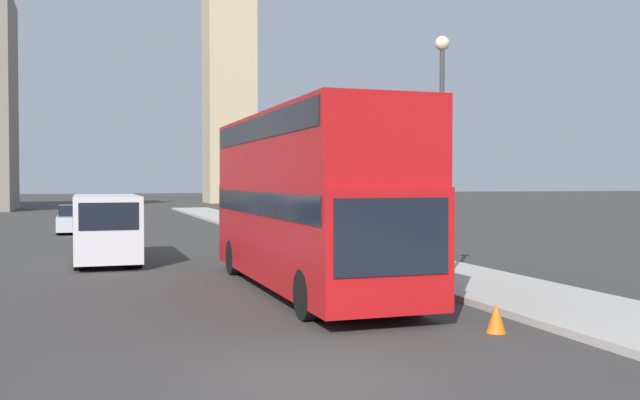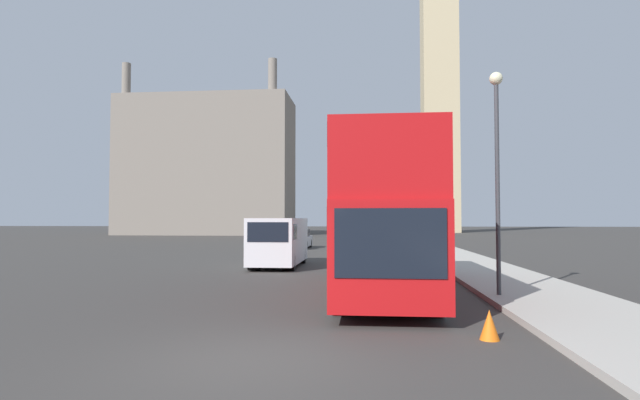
{
  "view_description": "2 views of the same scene",
  "coord_description": "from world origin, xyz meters",
  "px_view_note": "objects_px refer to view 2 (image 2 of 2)",
  "views": [
    {
      "loc": [
        -3.0,
        -9.42,
        2.74
      ],
      "look_at": [
        3.13,
        9.05,
        2.22
      ],
      "focal_mm": 40.0,
      "sensor_mm": 36.0,
      "label": 1
    },
    {
      "loc": [
        1.81,
        -7.77,
        2.21
      ],
      "look_at": [
        -0.27,
        14.41,
        3.08
      ],
      "focal_mm": 28.0,
      "sensor_mm": 36.0,
      "label": 2
    }
  ],
  "objects_px": {
    "clock_tower": "(439,25)",
    "street_lamp": "(497,149)",
    "red_double_decker_bus": "(382,212)",
    "white_van": "(279,241)",
    "parked_sedan": "(298,239)"
  },
  "relations": [
    {
      "from": "clock_tower",
      "to": "street_lamp",
      "type": "height_order",
      "value": "clock_tower"
    },
    {
      "from": "red_double_decker_bus",
      "to": "white_van",
      "type": "distance_m",
      "value": 9.17
    },
    {
      "from": "white_van",
      "to": "street_lamp",
      "type": "relative_size",
      "value": 0.89
    },
    {
      "from": "white_van",
      "to": "parked_sedan",
      "type": "xyz_separation_m",
      "value": [
        -1.17,
        15.14,
        -0.56
      ]
    },
    {
      "from": "clock_tower",
      "to": "white_van",
      "type": "distance_m",
      "value": 74.44
    },
    {
      "from": "clock_tower",
      "to": "parked_sedan",
      "type": "xyz_separation_m",
      "value": [
        -17.85,
        -48.58,
        -35.24
      ]
    },
    {
      "from": "clock_tower",
      "to": "red_double_decker_bus",
      "type": "xyz_separation_m",
      "value": [
        -12.11,
        -71.57,
        -33.46
      ]
    },
    {
      "from": "street_lamp",
      "to": "white_van",
      "type": "bearing_deg",
      "value": 130.64
    },
    {
      "from": "white_van",
      "to": "parked_sedan",
      "type": "relative_size",
      "value": 1.22
    },
    {
      "from": "street_lamp",
      "to": "parked_sedan",
      "type": "xyz_separation_m",
      "value": [
        -8.87,
        24.11,
        -3.49
      ]
    },
    {
      "from": "red_double_decker_bus",
      "to": "white_van",
      "type": "bearing_deg",
      "value": 120.2
    },
    {
      "from": "red_double_decker_bus",
      "to": "white_van",
      "type": "relative_size",
      "value": 1.89
    },
    {
      "from": "street_lamp",
      "to": "clock_tower",
      "type": "bearing_deg",
      "value": 82.96
    },
    {
      "from": "clock_tower",
      "to": "red_double_decker_bus",
      "type": "height_order",
      "value": "clock_tower"
    },
    {
      "from": "clock_tower",
      "to": "parked_sedan",
      "type": "bearing_deg",
      "value": -110.18
    }
  ]
}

